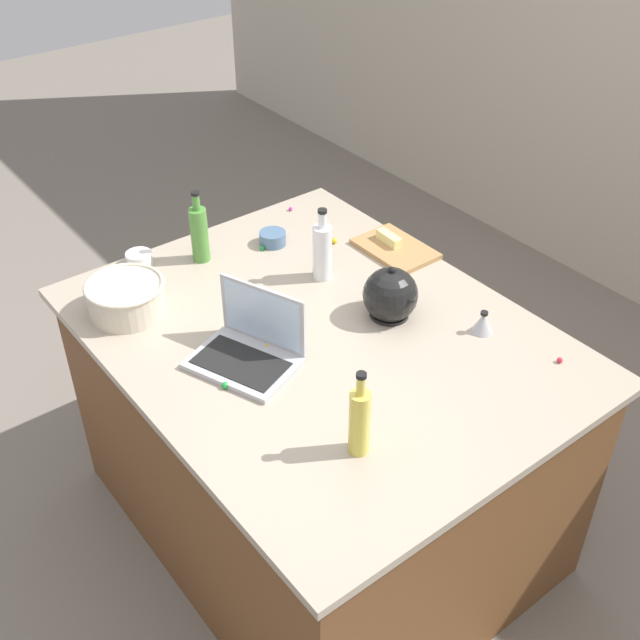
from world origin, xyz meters
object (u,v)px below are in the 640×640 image
Objects in this scene: kitchen_timer at (483,322)px; bottle_vinegar at (322,251)px; bottle_oil at (360,420)px; butter_stick_left at (389,238)px; cutting_board at (395,249)px; laptop at (249,347)px; bottle_olive at (199,233)px; kettle at (390,295)px; ramekin_small at (139,259)px; ramekin_medium at (273,238)px; mixing_bowl_large at (126,297)px.

bottle_vinegar is at bearing -159.58° from kitchen_timer.
bottle_oil is 1.05m from butter_stick_left.
cutting_board is at bearing 168.19° from kitchen_timer.
bottle_olive is at bearing 162.94° from laptop.
cutting_board is (-0.29, 0.29, -0.07)m from kettle.
ramekin_small is (-1.18, -0.03, -0.08)m from bottle_oil.
bottle_oil is 0.67m from kitchen_timer.
laptop is at bearing -73.24° from butter_stick_left.
cutting_board is at bearing 104.17° from laptop.
cutting_board is at bearing 135.04° from kettle.
bottle_oil is at bearing -8.62° from bottle_olive.
laptop is 0.68m from ramekin_medium.
cutting_board is 0.46m from ramekin_medium.
bottle_oil reaches higher than ramekin_medium.
mixing_bowl_large is 2.36× the size of butter_stick_left.
bottle_oil reaches higher than kitchen_timer.
laptop is 3.71× the size of ramekin_medium.
bottle_olive is 0.24m from ramekin_small.
ramekin_small is 1.21× the size of kitchen_timer.
laptop is 4.78× the size of kitchen_timer.
ramekin_small is at bearing -118.71° from bottle_olive.
bottle_oil is (0.94, 0.20, 0.05)m from mixing_bowl_large.
butter_stick_left is (-0.23, 0.77, -0.01)m from laptop.
mixing_bowl_large is at bearing -34.54° from ramekin_small.
ramekin_medium is (-0.60, -0.04, -0.05)m from kettle.
mixing_bowl_large reaches higher than ramekin_medium.
laptop is 0.80m from butter_stick_left.
laptop reaches higher than mixing_bowl_large.
laptop is at bearing -75.83° from cutting_board.
cutting_board is at bearing 132.32° from bottle_oil.
ramekin_small is 0.94× the size of ramekin_medium.
laptop reaches higher than kitchen_timer.
kitchen_timer is (0.34, 0.66, -0.01)m from laptop.
laptop is at bearing -100.60° from kettle.
mixing_bowl_large reaches higher than cutting_board.
laptop is 0.48m from mixing_bowl_large.
cutting_board is at bearing 56.73° from bottle_olive.
bottle_oil is (1.08, -0.16, -0.00)m from bottle_olive.
bottle_vinegar is 2.69× the size of ramekin_medium.
ramekin_medium is at bearing 156.96° from bottle_oil.
bottle_vinegar is (0.36, 0.27, -0.00)m from bottle_olive.
kettle is (0.67, 0.31, -0.03)m from bottle_olive.
bottle_vinegar reaches higher than cutting_board.
bottle_olive reaches higher than cutting_board.
laptop is at bearing -17.06° from bottle_olive.
laptop reaches higher than kettle.
bottle_olive is 1.09m from bottle_oil.
kettle is 0.93m from ramekin_small.
bottle_olive is at bearing -123.27° from cutting_board.
mixing_bowl_large is 0.97× the size of bottle_oil.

